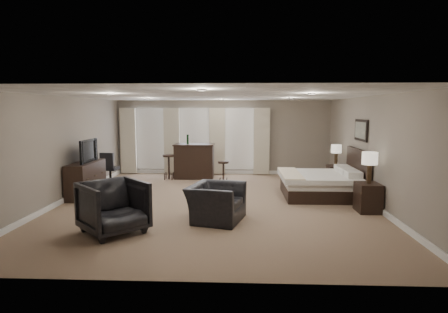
{
  "coord_description": "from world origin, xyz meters",
  "views": [
    {
      "loc": [
        0.61,
        -8.95,
        2.27
      ],
      "look_at": [
        0.2,
        0.4,
        1.1
      ],
      "focal_mm": 30.0,
      "sensor_mm": 36.0,
      "label": 1
    }
  ],
  "objects_px": {
    "tv": "(85,160)",
    "desk_chair": "(110,168)",
    "nightstand_far": "(335,176)",
    "lamp_far": "(336,155)",
    "bed": "(315,173)",
    "armchair_far": "(113,205)",
    "bar_stool_right": "(223,173)",
    "dresser": "(86,179)",
    "armchair_near": "(216,196)",
    "lamp_near": "(369,168)",
    "bar_counter": "(194,161)",
    "nightstand_near": "(368,198)",
    "bar_stool_left": "(169,167)"
  },
  "relations": [
    {
      "from": "tv",
      "to": "desk_chair",
      "type": "relative_size",
      "value": 1.06
    },
    {
      "from": "nightstand_far",
      "to": "lamp_far",
      "type": "xyz_separation_m",
      "value": [
        0.0,
        0.0,
        0.62
      ]
    },
    {
      "from": "bed",
      "to": "nightstand_far",
      "type": "height_order",
      "value": "bed"
    },
    {
      "from": "bed",
      "to": "tv",
      "type": "distance_m",
      "value": 6.04
    },
    {
      "from": "lamp_far",
      "to": "bed",
      "type": "bearing_deg",
      "value": -121.54
    },
    {
      "from": "lamp_far",
      "to": "armchair_far",
      "type": "xyz_separation_m",
      "value": [
        -5.19,
        -4.58,
        -0.39
      ]
    },
    {
      "from": "bar_stool_right",
      "to": "desk_chair",
      "type": "bearing_deg",
      "value": -179.5
    },
    {
      "from": "bar_stool_right",
      "to": "dresser",
      "type": "bearing_deg",
      "value": -153.36
    },
    {
      "from": "bed",
      "to": "armchair_far",
      "type": "bearing_deg",
      "value": -143.94
    },
    {
      "from": "dresser",
      "to": "bed",
      "type": "bearing_deg",
      "value": 2.16
    },
    {
      "from": "armchair_near",
      "to": "lamp_far",
      "type": "bearing_deg",
      "value": -27.13
    },
    {
      "from": "bar_stool_right",
      "to": "lamp_far",
      "type": "bearing_deg",
      "value": -1.72
    },
    {
      "from": "bed",
      "to": "desk_chair",
      "type": "distance_m",
      "value": 6.19
    },
    {
      "from": "lamp_near",
      "to": "nightstand_far",
      "type": "bearing_deg",
      "value": 90.0
    },
    {
      "from": "nightstand_far",
      "to": "bar_counter",
      "type": "xyz_separation_m",
      "value": [
        -4.39,
        1.05,
        0.27
      ]
    },
    {
      "from": "nightstand_far",
      "to": "bar_counter",
      "type": "distance_m",
      "value": 4.52
    },
    {
      "from": "nightstand_near",
      "to": "desk_chair",
      "type": "height_order",
      "value": "desk_chair"
    },
    {
      "from": "lamp_far",
      "to": "armchair_far",
      "type": "relative_size",
      "value": 0.59
    },
    {
      "from": "nightstand_near",
      "to": "armchair_near",
      "type": "distance_m",
      "value": 3.45
    },
    {
      "from": "tv",
      "to": "bar_stool_left",
      "type": "relative_size",
      "value": 1.28
    },
    {
      "from": "lamp_far",
      "to": "bar_stool_right",
      "type": "bearing_deg",
      "value": 178.28
    },
    {
      "from": "tv",
      "to": "desk_chair",
      "type": "bearing_deg",
      "value": -0.98
    },
    {
      "from": "nightstand_far",
      "to": "tv",
      "type": "xyz_separation_m",
      "value": [
        -6.92,
        -1.68,
        0.67
      ]
    },
    {
      "from": "bed",
      "to": "lamp_far",
      "type": "xyz_separation_m",
      "value": [
        0.89,
        1.45,
        0.29
      ]
    },
    {
      "from": "nightstand_near",
      "to": "nightstand_far",
      "type": "relative_size",
      "value": 1.06
    },
    {
      "from": "tv",
      "to": "bar_stool_right",
      "type": "bearing_deg",
      "value": -63.36
    },
    {
      "from": "lamp_far",
      "to": "desk_chair",
      "type": "xyz_separation_m",
      "value": [
        -6.89,
        0.07,
        -0.43
      ]
    },
    {
      "from": "bar_counter",
      "to": "nightstand_near",
      "type": "bearing_deg",
      "value": -41.99
    },
    {
      "from": "armchair_far",
      "to": "bar_stool_left",
      "type": "bearing_deg",
      "value": 45.89
    },
    {
      "from": "tv",
      "to": "armchair_near",
      "type": "relative_size",
      "value": 0.9
    },
    {
      "from": "tv",
      "to": "armchair_near",
      "type": "distance_m",
      "value": 4.13
    },
    {
      "from": "lamp_near",
      "to": "armchair_far",
      "type": "xyz_separation_m",
      "value": [
        -5.19,
        -1.68,
        -0.46
      ]
    },
    {
      "from": "dresser",
      "to": "armchair_near",
      "type": "bearing_deg",
      "value": -29.61
    },
    {
      "from": "nightstand_far",
      "to": "bar_stool_left",
      "type": "bearing_deg",
      "value": 171.32
    },
    {
      "from": "dresser",
      "to": "bar_stool_left",
      "type": "height_order",
      "value": "dresser"
    },
    {
      "from": "bed",
      "to": "armchair_far",
      "type": "height_order",
      "value": "bed"
    },
    {
      "from": "dresser",
      "to": "armchair_near",
      "type": "height_order",
      "value": "armchair_near"
    },
    {
      "from": "lamp_near",
      "to": "armchair_near",
      "type": "xyz_separation_m",
      "value": [
        -3.35,
        -0.81,
        -0.49
      ]
    },
    {
      "from": "tv",
      "to": "lamp_near",
      "type": "bearing_deg",
      "value": -100.02
    },
    {
      "from": "nightstand_far",
      "to": "bar_stool_left",
      "type": "height_order",
      "value": "bar_stool_left"
    },
    {
      "from": "dresser",
      "to": "tv",
      "type": "relative_size",
      "value": 1.5
    },
    {
      "from": "bar_stool_left",
      "to": "desk_chair",
      "type": "height_order",
      "value": "desk_chair"
    },
    {
      "from": "lamp_far",
      "to": "tv",
      "type": "distance_m",
      "value": 7.12
    },
    {
      "from": "armchair_far",
      "to": "bar_stool_left",
      "type": "xyz_separation_m",
      "value": [
        -0.0,
        5.38,
        -0.13
      ]
    },
    {
      "from": "armchair_near",
      "to": "bar_stool_left",
      "type": "height_order",
      "value": "armchair_near"
    },
    {
      "from": "bar_counter",
      "to": "dresser",
      "type": "bearing_deg",
      "value": -132.88
    },
    {
      "from": "lamp_far",
      "to": "tv",
      "type": "height_order",
      "value": "lamp_far"
    },
    {
      "from": "lamp_near",
      "to": "bar_stool_left",
      "type": "distance_m",
      "value": 6.4
    },
    {
      "from": "nightstand_far",
      "to": "bar_stool_right",
      "type": "xyz_separation_m",
      "value": [
        -3.37,
        0.1,
        0.05
      ]
    },
    {
      "from": "lamp_near",
      "to": "tv",
      "type": "bearing_deg",
      "value": 169.98
    }
  ]
}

